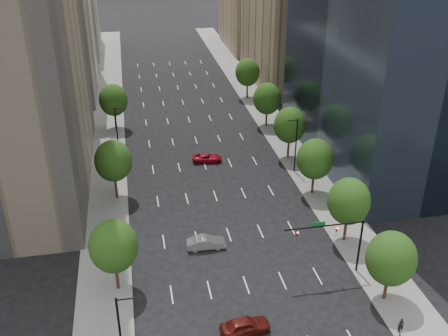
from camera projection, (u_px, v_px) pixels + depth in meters
sidewalk_left at (107, 173)px, 81.12m from camera, size 6.00×200.00×0.15m
sidewalk_right at (296, 157)px, 86.28m from camera, size 6.00×200.00×0.15m
midrise_cream_left at (55, 11)px, 109.07m from camera, size 14.00×30.00×35.00m
filler_left at (71, 20)px, 141.77m from camera, size 14.00×26.00×18.00m
parking_tan_right at (286, 17)px, 115.92m from camera, size 14.00×30.00×30.00m
filler_right at (251, 19)px, 147.93m from camera, size 14.00×26.00×16.00m
tree_right_0 at (391, 259)px, 53.04m from camera, size 5.20×5.20×8.39m
tree_right_1 at (349, 201)px, 62.48m from camera, size 5.20×5.20×8.75m
tree_right_2 at (315, 159)px, 73.02m from camera, size 5.20×5.20×8.61m
tree_right_3 at (290, 125)px, 83.36m from camera, size 5.20×5.20×8.89m
tree_right_4 at (267, 99)px, 95.78m from camera, size 5.20×5.20×8.46m
tree_right_5 at (248, 72)px, 109.61m from camera, size 5.20×5.20×8.75m
tree_left_0 at (113, 246)px, 54.33m from camera, size 5.20×5.20×8.75m
tree_left_1 at (113, 161)px, 71.69m from camera, size 5.20×5.20×8.97m
tree_left_2 at (113, 100)px, 94.51m from camera, size 5.20×5.20×8.68m
streetlight_rn at (296, 144)px, 79.38m from camera, size 1.70×0.20×9.00m
streetlight_ls at (121, 336)px, 44.36m from camera, size 1.70×0.20×9.00m
streetlight_ln at (117, 132)px, 83.64m from camera, size 1.70×0.20×9.00m
traffic_signal at (340, 236)px, 56.93m from camera, size 9.12×0.40×7.38m
car_maroon at (245, 326)px, 50.88m from camera, size 5.15×2.49×1.70m
car_silver at (206, 242)px, 63.39m from camera, size 4.80×1.78×1.57m
car_red_far at (207, 158)px, 84.59m from camera, size 5.03×2.74×1.34m
cyclist at (400, 330)px, 50.37m from camera, size 1.12×1.66×2.08m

